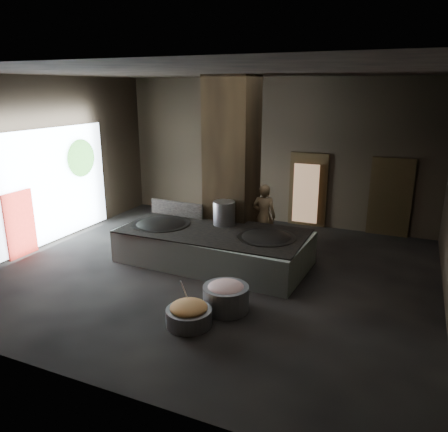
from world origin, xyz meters
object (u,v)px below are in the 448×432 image
at_px(wok_right, 266,240).
at_px(veg_basin, 189,317).
at_px(wok_left, 161,227).
at_px(stock_pot, 224,213).
at_px(cook, 264,216).
at_px(meat_basin, 226,298).
at_px(hearth_platform, 213,247).

distance_m(wok_right, veg_basin, 3.05).
xyz_separation_m(wok_left, veg_basin, (2.31, -2.86, -0.59)).
distance_m(wok_right, stock_pot, 1.44).
bearing_deg(wok_right, cook, 110.85).
relative_size(wok_right, veg_basin, 1.60).
relative_size(wok_right, stock_pot, 2.25).
distance_m(veg_basin, meat_basin, 0.89).
distance_m(wok_left, cook, 2.73).
bearing_deg(wok_right, hearth_platform, -177.88).
bearing_deg(hearth_platform, veg_basin, -70.70).
bearing_deg(wok_right, veg_basin, -99.32).
bearing_deg(veg_basin, meat_basin, 63.67).
bearing_deg(wok_left, stock_pot, 21.80).
distance_m(hearth_platform, cook, 1.76).
xyz_separation_m(stock_pot, meat_basin, (1.21, -2.66, -0.88)).
xyz_separation_m(wok_right, veg_basin, (-0.49, -2.96, -0.59)).
bearing_deg(meat_basin, veg_basin, -116.33).
distance_m(wok_left, stock_pot, 1.66).
height_order(hearth_platform, veg_basin, hearth_platform).
height_order(wok_right, meat_basin, wok_right).
relative_size(wok_left, stock_pot, 2.42).
xyz_separation_m(hearth_platform, veg_basin, (0.86, -2.91, -0.24)).
bearing_deg(veg_basin, stock_pot, 103.27).
xyz_separation_m(hearth_platform, cook, (0.80, 1.49, 0.48)).
distance_m(hearth_platform, wok_right, 1.40).
bearing_deg(stock_pot, meat_basin, -65.62).
height_order(stock_pot, veg_basin, stock_pot).
bearing_deg(veg_basin, hearth_platform, 106.58).
height_order(hearth_platform, cook, cook).
bearing_deg(hearth_platform, stock_pot, 87.52).
height_order(wok_right, cook, cook).
xyz_separation_m(stock_pot, veg_basin, (0.81, -3.46, -0.97)).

